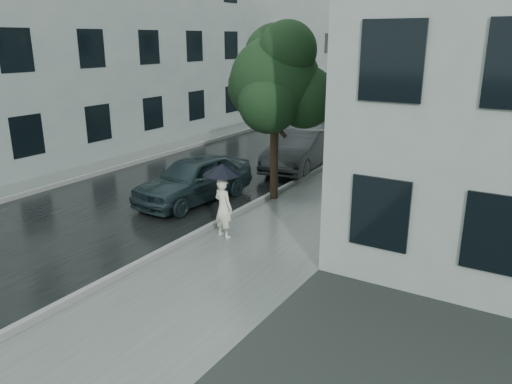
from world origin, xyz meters
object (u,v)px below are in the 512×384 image
Objects in this scene: pedestrian at (223,208)px; street_tree at (277,81)px; car_near at (194,179)px; car_far at (299,150)px; lamp_post at (341,99)px.

street_tree is (-0.50, 3.68, 2.95)m from pedestrian.
pedestrian is 0.37× the size of car_near.
car_near is 0.93× the size of car_far.
street_tree is 1.20× the size of car_far.
lamp_post is (0.10, 7.56, 2.05)m from pedestrian.
car_near is at bearing -120.50° from lamp_post.
car_near is at bearing -24.71° from pedestrian.
street_tree is at bearing -103.98° from lamp_post.
street_tree is 1.11× the size of lamp_post.
lamp_post reaches higher than car_near.
pedestrian is 7.84m from lamp_post.
car_far is (-1.01, 3.76, -2.99)m from street_tree.
pedestrian is at bearing -82.28° from street_tree.
car_near is 5.53m from car_far.
car_far is at bearing 85.24° from car_near.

